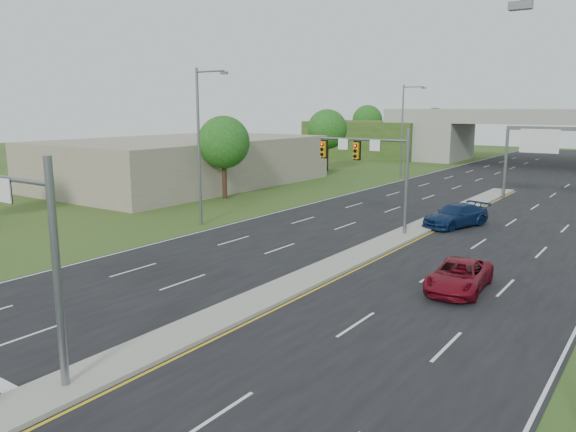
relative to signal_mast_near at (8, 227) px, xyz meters
The scene contains 17 objects.
ground 5.24m from the signal_mast_near, ahead, with size 240.00×240.00×0.00m, color #294E1B.
road 35.46m from the signal_mast_near, 86.31° to the left, with size 24.00×160.00×0.02m, color black.
median 23.64m from the signal_mast_near, 84.40° to the left, with size 2.00×54.00×0.16m, color gray.
lane_markings 29.41m from the signal_mast_near, 86.72° to the left, with size 23.72×160.00×0.01m.
signal_mast_near is the anchor object (origin of this frame).
signal_mast_far 25.00m from the signal_mast_near, 90.00° to the left, with size 6.62×0.60×7.00m.
sign_gantry 45.88m from the signal_mast_near, 78.75° to the left, with size 11.58×0.44×6.67m.
overpass 80.11m from the signal_mast_near, 88.38° to the left, with size 80.00×14.00×8.10m.
lightpole_l_mid 22.95m from the signal_mast_near, 118.79° to the left, with size 2.85×0.25×11.00m.
lightpole_l_far 56.19m from the signal_mast_near, 101.33° to the left, with size 2.85×0.25×11.00m.
tree_l_near 34.92m from the signal_mast_near, 120.53° to the left, with size 4.80×4.80×7.60m.
tree_l_mid 59.21m from the signal_mast_near, 111.54° to the left, with size 5.20×5.20×8.12m.
tree_back_a 100.64m from the signal_mast_near, 110.80° to the left, with size 6.00×6.00×8.85m.
tree_back_b 96.56m from the signal_mast_near, 103.01° to the left, with size 5.60×5.60×8.32m.
commercial_building 44.77m from the signal_mast_near, 128.34° to the left, with size 18.00×30.00×5.00m, color gray.
car_far_a 18.72m from the signal_mast_near, 61.06° to the left, with size 2.28×4.94×1.37m, color maroon.
car_far_b 30.37m from the signal_mast_near, 82.26° to the left, with size 2.22×5.46×1.58m, color #0B1E45.
Camera 1 is at (14.30, -8.90, 8.29)m, focal length 35.00 mm.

